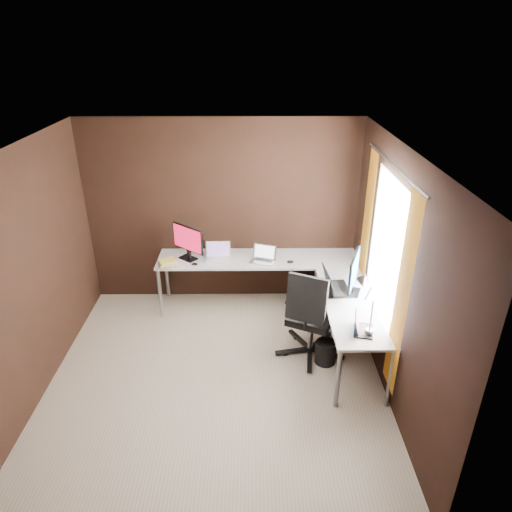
{
  "coord_description": "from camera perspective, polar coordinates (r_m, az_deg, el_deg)",
  "views": [
    {
      "loc": [
        0.4,
        -3.89,
        3.42
      ],
      "look_at": [
        0.44,
        0.95,
        1.03
      ],
      "focal_mm": 32.0,
      "sensor_mm": 36.0,
      "label": 1
    }
  ],
  "objects": [
    {
      "name": "mouse_left",
      "position": [
        5.89,
        -7.7,
        -1.01
      ],
      "size": [
        0.1,
        0.08,
        0.03
      ],
      "primitive_type": "ellipsoid",
      "rotation": [
        0.0,
        0.0,
        -0.42
      ],
      "color": "black",
      "rests_on": "desk"
    },
    {
      "name": "wastebasket",
      "position": [
        5.37,
        8.67,
        -11.79
      ],
      "size": [
        0.29,
        0.29,
        0.27
      ],
      "primitive_type": "cylinder",
      "rotation": [
        0.0,
        0.0,
        0.28
      ],
      "color": "black",
      "rests_on": "ground"
    },
    {
      "name": "mouse_corner",
      "position": [
        5.91,
        4.31,
        -0.73
      ],
      "size": [
        0.11,
        0.09,
        0.04
      ],
      "primitive_type": "ellipsoid",
      "rotation": [
        0.0,
        0.0,
        0.4
      ],
      "color": "black",
      "rests_on": "desk"
    },
    {
      "name": "laptop_white",
      "position": [
        6.02,
        -4.77,
        0.1
      ],
      "size": [
        0.32,
        0.23,
        0.21
      ],
      "rotation": [
        0.0,
        0.0,
        -0.0
      ],
      "color": "silver",
      "rests_on": "desk"
    },
    {
      "name": "laptop_black_small",
      "position": [
        4.72,
        13.0,
        -8.69
      ],
      "size": [
        0.25,
        0.3,
        0.18
      ],
      "rotation": [
        0.0,
        0.0,
        1.33
      ],
      "color": "black",
      "rests_on": "desk"
    },
    {
      "name": "desk_lamp",
      "position": [
        4.54,
        13.45,
        -5.19
      ],
      "size": [
        0.19,
        0.22,
        0.6
      ],
      "rotation": [
        0.0,
        0.0,
        0.08
      ],
      "color": "slate",
      "rests_on": "desk"
    },
    {
      "name": "laptop_silver",
      "position": [
        5.94,
        0.91,
        -0.2
      ],
      "size": [
        0.36,
        0.31,
        0.21
      ],
      "rotation": [
        0.0,
        0.0,
        -0.35
      ],
      "color": "silver",
      "rests_on": "desk"
    },
    {
      "name": "laptop_black_big",
      "position": [
        5.35,
        9.66,
        -3.66
      ],
      "size": [
        0.32,
        0.43,
        0.27
      ],
      "rotation": [
        0.0,
        0.0,
        1.66
      ],
      "color": "black",
      "rests_on": "desk"
    },
    {
      "name": "monitor_left",
      "position": [
        5.98,
        -8.51,
        1.91
      ],
      "size": [
        0.42,
        0.35,
        0.45
      ],
      "rotation": [
        0.0,
        0.0,
        -0.69
      ],
      "color": "black",
      "rests_on": "desk"
    },
    {
      "name": "drawer_pedestal",
      "position": [
        6.02,
        9.47,
        -5.38
      ],
      "size": [
        0.42,
        0.5,
        0.6
      ],
      "primitive_type": "cube",
      "color": "silver",
      "rests_on": "ground"
    },
    {
      "name": "monitor_right",
      "position": [
        5.23,
        12.12,
        -1.89
      ],
      "size": [
        0.24,
        0.56,
        0.48
      ],
      "rotation": [
        0.0,
        0.0,
        1.22
      ],
      "color": "black",
      "rests_on": "desk"
    },
    {
      "name": "desk",
      "position": [
        5.66,
        4.07,
        -2.79
      ],
      "size": [
        2.65,
        2.25,
        0.73
      ],
      "color": "silver",
      "rests_on": "ground"
    },
    {
      "name": "office_chair",
      "position": [
        5.35,
        6.73,
        -9.25
      ],
      "size": [
        0.64,
        0.68,
        1.12
      ],
      "rotation": [
        0.0,
        0.0,
        -0.43
      ],
      "color": "black",
      "rests_on": "ground"
    },
    {
      "name": "book_stack",
      "position": [
        5.93,
        -10.99,
        -0.85
      ],
      "size": [
        0.27,
        0.25,
        0.07
      ],
      "rotation": [
        0.0,
        0.0,
        0.41
      ],
      "color": "tan",
      "rests_on": "desk"
    },
    {
      "name": "room",
      "position": [
        4.51,
        -1.17,
        -2.17
      ],
      "size": [
        3.6,
        3.6,
        2.5
      ],
      "color": "#C1AB96",
      "rests_on": "ground"
    }
  ]
}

